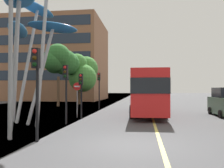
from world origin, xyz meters
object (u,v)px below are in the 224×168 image
object	(u,v)px
traffic_light_kerb_far	(66,81)
traffic_light_island_mid	(81,86)
traffic_light_kerb_near	(36,74)
street_lamp	(19,16)
no_entry_sign	(77,94)
traffic_light_opposite	(99,83)
red_bus	(147,90)

from	to	relation	value
traffic_light_kerb_far	traffic_light_island_mid	size ratio (longest dim) A/B	1.10
traffic_light_kerb_near	street_lamp	world-z (taller)	street_lamp
traffic_light_island_mid	no_entry_sign	distance (m)	0.94
traffic_light_island_mid	traffic_light_opposite	size ratio (longest dim) A/B	0.84
no_entry_sign	traffic_light_kerb_near	bearing A→B (deg)	-85.58
traffic_light_kerb_far	no_entry_sign	world-z (taller)	traffic_light_kerb_far
traffic_light_kerb_far	traffic_light_opposite	size ratio (longest dim) A/B	0.93
red_bus	traffic_light_opposite	size ratio (longest dim) A/B	2.96
traffic_light_opposite	street_lamp	world-z (taller)	street_lamp
traffic_light_kerb_far	traffic_light_opposite	distance (m)	11.15
traffic_light_island_mid	traffic_light_opposite	world-z (taller)	traffic_light_opposite
no_entry_sign	traffic_light_opposite	bearing A→B (deg)	88.38
traffic_light_kerb_near	traffic_light_island_mid	world-z (taller)	traffic_light_kerb_near
street_lamp	traffic_light_island_mid	bearing A→B (deg)	84.30
traffic_light_kerb_far	no_entry_sign	bearing A→B (deg)	94.37
traffic_light_kerb_far	street_lamp	distance (m)	5.19
red_bus	street_lamp	size ratio (longest dim) A/B	1.38
traffic_light_opposite	no_entry_sign	world-z (taller)	traffic_light_opposite
traffic_light_kerb_far	traffic_light_island_mid	world-z (taller)	traffic_light_kerb_far
traffic_light_island_mid	street_lamp	xyz separation A→B (m)	(-0.73, -7.34, 2.85)
street_lamp	red_bus	bearing A→B (deg)	63.75
red_bus	traffic_light_opposite	xyz separation A→B (m)	(-4.94, 4.54, 0.76)
traffic_light_kerb_near	traffic_light_island_mid	xyz separation A→B (m)	(-0.20, 7.69, -0.37)
traffic_light_kerb_far	traffic_light_island_mid	distance (m)	2.91
traffic_light_kerb_near	traffic_light_opposite	distance (m)	15.95
traffic_light_kerb_far	traffic_light_opposite	world-z (taller)	traffic_light_opposite
traffic_light_island_mid	street_lamp	distance (m)	7.91
traffic_light_island_mid	street_lamp	world-z (taller)	street_lamp
red_bus	traffic_light_island_mid	distance (m)	6.01
traffic_light_kerb_far	street_lamp	size ratio (longest dim) A/B	0.43
traffic_light_kerb_near	traffic_light_opposite	world-z (taller)	traffic_light_opposite
traffic_light_kerb_near	street_lamp	bearing A→B (deg)	159.22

